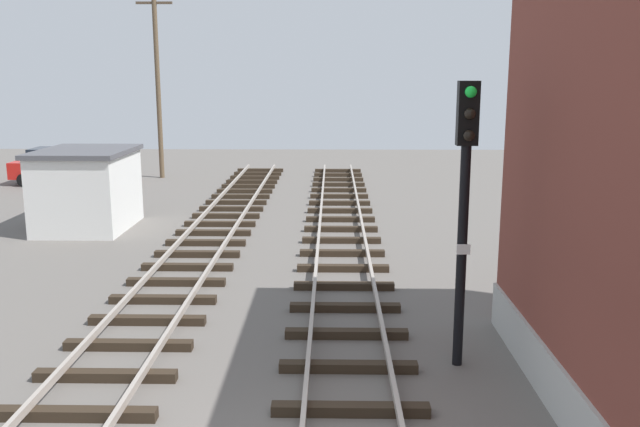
% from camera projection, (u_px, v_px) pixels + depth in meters
% --- Properties ---
extents(signal_mast, '(0.36, 0.40, 5.15)m').
position_uv_depth(signal_mast, '(465.00, 191.00, 11.85)').
color(signal_mast, black).
rests_on(signal_mast, ground).
extents(control_hut, '(3.00, 3.80, 2.76)m').
position_uv_depth(control_hut, '(87.00, 189.00, 23.28)').
color(control_hut, silver).
rests_on(control_hut, ground).
extents(parked_car_red, '(4.20, 2.04, 1.76)m').
position_uv_depth(parked_car_red, '(58.00, 166.00, 32.96)').
color(parked_car_red, red).
rests_on(parked_car_red, ground).
extents(utility_pole_far, '(1.80, 0.24, 9.12)m').
position_uv_depth(utility_pole_far, '(158.00, 85.00, 34.16)').
color(utility_pole_far, brown).
rests_on(utility_pole_far, ground).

